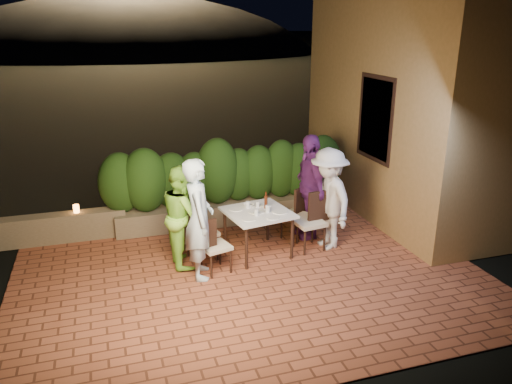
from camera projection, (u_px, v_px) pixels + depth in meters
name	position (u px, v px, depth m)	size (l,w,h in m)	color
ground	(253.00, 279.00, 7.53)	(400.00, 400.00, 0.00)	black
terrace_floor	(243.00, 268.00, 8.00)	(7.00, 6.00, 0.15)	brown
building_wall	(401.00, 86.00, 9.54)	(1.60, 5.00, 5.00)	olive
window_pane	(377.00, 119.00, 9.03)	(0.08, 1.00, 1.40)	black
window_frame	(376.00, 119.00, 9.02)	(0.06, 1.15, 1.55)	black
planter	(227.00, 212.00, 9.59)	(4.20, 0.55, 0.40)	brown
hedge	(227.00, 174.00, 9.34)	(4.00, 0.70, 1.10)	#19370E
parapet	(61.00, 228.00, 8.72)	(2.20, 0.30, 0.50)	brown
hill	(130.00, 85.00, 63.54)	(52.00, 40.00, 22.00)	black
dining_table	(258.00, 233.00, 8.19)	(0.99, 0.99, 0.75)	white
plate_nw	(249.00, 219.00, 7.74)	(0.20, 0.20, 0.01)	white
plate_sw	(236.00, 209.00, 8.15)	(0.22, 0.22, 0.01)	white
plate_ne	(280.00, 212.00, 8.04)	(0.24, 0.24, 0.01)	white
plate_se	(266.00, 205.00, 8.34)	(0.21, 0.21, 0.01)	white
plate_centre	(256.00, 212.00, 8.05)	(0.24, 0.24, 0.01)	white
plate_front	(273.00, 218.00, 7.80)	(0.20, 0.20, 0.01)	white
glass_nw	(256.00, 212.00, 7.88)	(0.06, 0.06, 0.11)	silver
glass_sw	(248.00, 205.00, 8.21)	(0.07, 0.07, 0.11)	silver
glass_ne	(268.00, 209.00, 8.02)	(0.07, 0.07, 0.12)	silver
glass_se	(258.00, 204.00, 8.24)	(0.06, 0.06, 0.10)	silver
beer_bottle	(266.00, 200.00, 8.16)	(0.05, 0.05, 0.28)	#441A0B
bowl	(249.00, 205.00, 8.29)	(0.17, 0.17, 0.04)	white
chair_left_front	(215.00, 245.00, 7.58)	(0.41, 0.41, 0.88)	black
chair_left_back	(202.00, 231.00, 7.99)	(0.45, 0.45, 0.97)	black
chair_right_front	(309.00, 221.00, 8.33)	(0.47, 0.47, 1.00)	black
chair_right_back	(295.00, 214.00, 8.77)	(0.42, 0.42, 0.90)	black
diner_blue	(199.00, 219.00, 7.31)	(0.67, 0.44, 1.84)	silver
diner_green	(183.00, 216.00, 7.75)	(0.78, 0.61, 1.61)	#94E347
diner_white	(328.00, 199.00, 8.30)	(1.12, 0.64, 1.73)	silver
diner_purple	(310.00, 186.00, 8.72)	(1.09, 0.45, 1.86)	#61246E
parapet_lamp	(76.00, 209.00, 8.70)	(0.10, 0.10, 0.14)	orange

